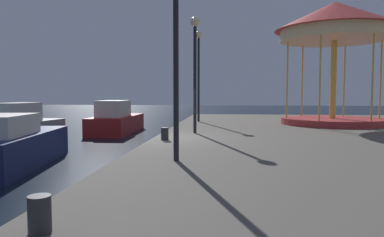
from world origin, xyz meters
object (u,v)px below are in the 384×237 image
at_px(motorboat_red, 116,121).
at_px(lamp_post_near_edge, 176,14).
at_px(carousel, 335,32).
at_px(lamp_post_mid_promenade, 195,54).
at_px(bollard_south, 40,214).
at_px(lamp_post_far_end, 199,61).
at_px(motorboat_navy, 11,146).
at_px(bollard_center, 165,134).
at_px(motorboat_grey, 20,129).

height_order(motorboat_red, lamp_post_near_edge, lamp_post_near_edge).
bearing_deg(motorboat_red, carousel, -11.97).
relative_size(carousel, lamp_post_mid_promenade, 1.36).
height_order(lamp_post_mid_promenade, bollard_south, lamp_post_mid_promenade).
xyz_separation_m(carousel, lamp_post_far_end, (-6.59, 1.07, -1.19)).
bearing_deg(lamp_post_mid_promenade, motorboat_red, 127.00).
height_order(motorboat_navy, bollard_center, motorboat_navy).
relative_size(motorboat_red, lamp_post_near_edge, 1.23).
bearing_deg(lamp_post_near_edge, lamp_post_mid_promenade, 91.14).
relative_size(carousel, lamp_post_far_end, 1.23).
height_order(motorboat_navy, lamp_post_far_end, lamp_post_far_end).
distance_m(motorboat_red, bollard_south, 17.47).
distance_m(bollard_center, bollard_south, 7.71).
bearing_deg(motorboat_grey, motorboat_navy, -61.31).
relative_size(motorboat_navy, bollard_center, 13.85).
xyz_separation_m(lamp_post_near_edge, bollard_south, (-0.83, -4.23, -2.98)).
xyz_separation_m(motorboat_navy, lamp_post_far_end, (5.10, 8.60, 3.36)).
height_order(motorboat_red, motorboat_navy, motorboat_red).
bearing_deg(bollard_south, lamp_post_near_edge, 78.85).
distance_m(lamp_post_near_edge, lamp_post_far_end, 11.26).
bearing_deg(motorboat_navy, lamp_post_mid_promenade, 28.73).
bearing_deg(bollard_center, lamp_post_far_end, 86.82).
bearing_deg(lamp_post_far_end, motorboat_grey, -154.29).
xyz_separation_m(motorboat_red, bollard_center, (4.51, -9.15, 0.29)).
relative_size(lamp_post_near_edge, bollard_center, 11.78).
xyz_separation_m(motorboat_grey, bollard_south, (7.37, -11.74, 0.29)).
bearing_deg(motorboat_navy, carousel, 32.79).
bearing_deg(motorboat_navy, motorboat_grey, 118.69).
xyz_separation_m(motorboat_grey, motorboat_navy, (2.66, -4.86, -0.06)).
height_order(lamp_post_far_end, bollard_center, lamp_post_far_end).
distance_m(lamp_post_near_edge, lamp_post_mid_promenade, 5.63).
distance_m(motorboat_navy, lamp_post_near_edge, 6.99).
xyz_separation_m(motorboat_grey, lamp_post_far_end, (7.76, 3.74, 3.30)).
height_order(motorboat_grey, lamp_post_near_edge, lamp_post_near_edge).
bearing_deg(motorboat_grey, lamp_post_mid_promenade, -13.11).
bearing_deg(motorboat_navy, lamp_post_near_edge, -25.50).
relative_size(motorboat_grey, carousel, 0.80).
relative_size(motorboat_grey, bollard_center, 11.69).
bearing_deg(carousel, lamp_post_far_end, 170.81).
height_order(motorboat_grey, bollard_center, motorboat_grey).
bearing_deg(lamp_post_near_edge, carousel, 58.86).
height_order(bollard_center, bollard_south, same).
xyz_separation_m(lamp_post_mid_promenade, bollard_south, (-0.72, -9.86, -2.74)).
xyz_separation_m(lamp_post_far_end, bollard_center, (-0.43, -7.78, -3.01)).
bearing_deg(motorboat_red, lamp_post_mid_promenade, -53.00).
bearing_deg(bollard_center, lamp_post_near_edge, -75.85).
height_order(motorboat_red, motorboat_grey, motorboat_red).
relative_size(lamp_post_mid_promenade, lamp_post_far_end, 0.90).
bearing_deg(motorboat_grey, bollard_center, -28.84).
bearing_deg(motorboat_red, motorboat_navy, -90.90).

